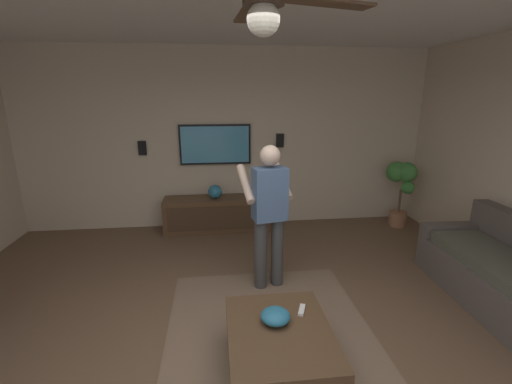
{
  "coord_description": "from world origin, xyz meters",
  "views": [
    {
      "loc": [
        -2.3,
        0.2,
        2.13
      ],
      "look_at": [
        1.23,
        -0.21,
        1.14
      ],
      "focal_mm": 24.2,
      "sensor_mm": 36.0,
      "label": 1
    }
  ],
  "objects_px": {
    "couch": "(508,277)",
    "tv": "(215,144)",
    "person_standing": "(269,209)",
    "vase_round": "(215,192)",
    "bowl": "(275,316)",
    "coffee_table": "(280,341)",
    "media_console": "(217,214)",
    "remote_white": "(302,310)",
    "ceiling_fan": "(265,3)",
    "potted_plant_tall": "(401,183)",
    "wall_speaker_left": "(280,140)",
    "wall_speaker_right": "(142,148)"
  },
  "relations": [
    {
      "from": "couch",
      "to": "wall_speaker_left",
      "type": "xyz_separation_m",
      "value": [
        2.73,
        1.92,
        1.11
      ]
    },
    {
      "from": "vase_round",
      "to": "media_console",
      "type": "bearing_deg",
      "value": -45.2
    },
    {
      "from": "couch",
      "to": "wall_speaker_right",
      "type": "xyz_separation_m",
      "value": [
        2.73,
        4.13,
        1.02
      ]
    },
    {
      "from": "wall_speaker_left",
      "to": "ceiling_fan",
      "type": "distance_m",
      "value": 4.08
    },
    {
      "from": "tv",
      "to": "remote_white",
      "type": "xyz_separation_m",
      "value": [
        -3.16,
        -0.68,
        -0.96
      ]
    },
    {
      "from": "potted_plant_tall",
      "to": "wall_speaker_left",
      "type": "relative_size",
      "value": 5.03
    },
    {
      "from": "couch",
      "to": "coffee_table",
      "type": "relative_size",
      "value": 1.94
    },
    {
      "from": "person_standing",
      "to": "ceiling_fan",
      "type": "xyz_separation_m",
      "value": [
        -1.78,
        0.31,
        1.62
      ]
    },
    {
      "from": "wall_speaker_left",
      "to": "tv",
      "type": "bearing_deg",
      "value": 90.71
    },
    {
      "from": "person_standing",
      "to": "wall_speaker_right",
      "type": "xyz_separation_m",
      "value": [
        2.06,
        1.71,
        0.4
      ]
    },
    {
      "from": "coffee_table",
      "to": "vase_round",
      "type": "distance_m",
      "value": 3.16
    },
    {
      "from": "remote_white",
      "to": "vase_round",
      "type": "relative_size",
      "value": 0.68
    },
    {
      "from": "couch",
      "to": "person_standing",
      "type": "relative_size",
      "value": 1.18
    },
    {
      "from": "couch",
      "to": "bowl",
      "type": "height_order",
      "value": "couch"
    },
    {
      "from": "remote_white",
      "to": "wall_speaker_right",
      "type": "bearing_deg",
      "value": -128.53
    },
    {
      "from": "wall_speaker_left",
      "to": "remote_white",
      "type": "bearing_deg",
      "value": 173.03
    },
    {
      "from": "vase_round",
      "to": "person_standing",
      "type": "bearing_deg",
      "value": -161.6
    },
    {
      "from": "media_console",
      "to": "tv",
      "type": "distance_m",
      "value": 1.13
    },
    {
      "from": "coffee_table",
      "to": "tv",
      "type": "bearing_deg",
      "value": 7.62
    },
    {
      "from": "tv",
      "to": "remote_white",
      "type": "height_order",
      "value": "tv"
    },
    {
      "from": "bowl",
      "to": "person_standing",
      "type": "bearing_deg",
      "value": -6.2
    },
    {
      "from": "coffee_table",
      "to": "remote_white",
      "type": "height_order",
      "value": "remote_white"
    },
    {
      "from": "person_standing",
      "to": "potted_plant_tall",
      "type": "distance_m",
      "value": 2.94
    },
    {
      "from": "person_standing",
      "to": "vase_round",
      "type": "height_order",
      "value": "person_standing"
    },
    {
      "from": "couch",
      "to": "ceiling_fan",
      "type": "bearing_deg",
      "value": 25.0
    },
    {
      "from": "tv",
      "to": "ceiling_fan",
      "type": "distance_m",
      "value": 4.01
    },
    {
      "from": "couch",
      "to": "tv",
      "type": "xyz_separation_m",
      "value": [
        2.72,
        2.98,
        1.06
      ]
    },
    {
      "from": "tv",
      "to": "potted_plant_tall",
      "type": "xyz_separation_m",
      "value": [
        -0.43,
        -3.02,
        -0.62
      ]
    },
    {
      "from": "tv",
      "to": "bowl",
      "type": "bearing_deg",
      "value": 7.52
    },
    {
      "from": "tv",
      "to": "wall_speaker_right",
      "type": "height_order",
      "value": "tv"
    },
    {
      "from": "media_console",
      "to": "wall_speaker_right",
      "type": "height_order",
      "value": "wall_speaker_right"
    },
    {
      "from": "bowl",
      "to": "ceiling_fan",
      "type": "height_order",
      "value": "ceiling_fan"
    },
    {
      "from": "couch",
      "to": "potted_plant_tall",
      "type": "relative_size",
      "value": 1.76
    },
    {
      "from": "bowl",
      "to": "wall_speaker_left",
      "type": "bearing_deg",
      "value": -10.88
    },
    {
      "from": "remote_white",
      "to": "wall_speaker_left",
      "type": "xyz_separation_m",
      "value": [
        3.17,
        -0.39,
        1.01
      ]
    },
    {
      "from": "tv",
      "to": "wall_speaker_right",
      "type": "xyz_separation_m",
      "value": [
        0.01,
        1.15,
        -0.04
      ]
    },
    {
      "from": "bowl",
      "to": "ceiling_fan",
      "type": "bearing_deg",
      "value": 162.26
    },
    {
      "from": "wall_speaker_right",
      "to": "coffee_table",
      "type": "bearing_deg",
      "value": -154.69
    },
    {
      "from": "person_standing",
      "to": "vase_round",
      "type": "xyz_separation_m",
      "value": [
        1.78,
        0.59,
        -0.27
      ]
    },
    {
      "from": "wall_speaker_left",
      "to": "person_standing",
      "type": "bearing_deg",
      "value": 166.4
    },
    {
      "from": "couch",
      "to": "coffee_table",
      "type": "distance_m",
      "value": 2.62
    },
    {
      "from": "coffee_table",
      "to": "remote_white",
      "type": "bearing_deg",
      "value": -46.84
    },
    {
      "from": "potted_plant_tall",
      "to": "vase_round",
      "type": "xyz_separation_m",
      "value": [
        0.16,
        3.04,
        -0.09
      ]
    },
    {
      "from": "bowl",
      "to": "wall_speaker_right",
      "type": "distance_m",
      "value": 3.75
    },
    {
      "from": "potted_plant_tall",
      "to": "ceiling_fan",
      "type": "xyz_separation_m",
      "value": [
        -3.39,
        2.76,
        1.8
      ]
    },
    {
      "from": "ceiling_fan",
      "to": "vase_round",
      "type": "bearing_deg",
      "value": 4.55
    },
    {
      "from": "person_standing",
      "to": "wall_speaker_left",
      "type": "bearing_deg",
      "value": -24.9
    },
    {
      "from": "remote_white",
      "to": "wall_speaker_left",
      "type": "distance_m",
      "value": 3.35
    },
    {
      "from": "potted_plant_tall",
      "to": "ceiling_fan",
      "type": "height_order",
      "value": "ceiling_fan"
    },
    {
      "from": "tv",
      "to": "media_console",
      "type": "bearing_deg",
      "value": 0.0
    }
  ]
}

